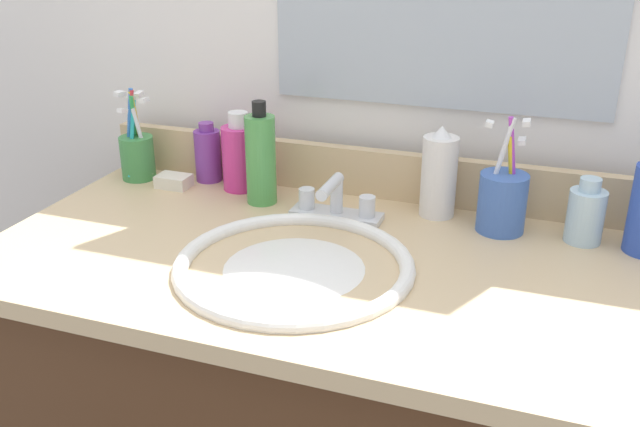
# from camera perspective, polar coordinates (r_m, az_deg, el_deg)

# --- Properties ---
(countertop) EXTENTS (1.08, 0.56, 0.03)m
(countertop) POSITION_cam_1_polar(r_m,az_deg,el_deg) (1.10, 0.44, -4.09)
(countertop) COLOR #D1B284
(countertop) RESTS_ON vanity_cabinet
(backsplash) EXTENTS (1.08, 0.02, 0.09)m
(backsplash) POSITION_cam_1_polar(r_m,az_deg,el_deg) (1.31, 4.32, 3.28)
(backsplash) COLOR #D1B284
(backsplash) RESTS_ON countertop
(back_wall) EXTENTS (2.18, 0.04, 1.30)m
(back_wall) POSITION_cam_1_polar(r_m,az_deg,el_deg) (1.42, 4.85, -0.66)
(back_wall) COLOR white
(back_wall) RESTS_ON ground_plane
(sink_basin) EXTENTS (0.36, 0.36, 0.11)m
(sink_basin) POSITION_cam_1_polar(r_m,az_deg,el_deg) (1.07, -2.08, -5.88)
(sink_basin) COLOR white
(sink_basin) RESTS_ON countertop
(faucet) EXTENTS (0.16, 0.10, 0.08)m
(faucet) POSITION_cam_1_polar(r_m,az_deg,el_deg) (1.21, 1.26, 0.72)
(faucet) COLOR silver
(faucet) RESTS_ON countertop
(bottle_gel_clear) EXTENTS (0.06, 0.06, 0.11)m
(bottle_gel_clear) POSITION_cam_1_polar(r_m,az_deg,el_deg) (1.20, 20.72, -0.05)
(bottle_gel_clear) COLOR silver
(bottle_gel_clear) RESTS_ON countertop
(bottle_lotion_white) EXTENTS (0.06, 0.06, 0.16)m
(bottle_lotion_white) POSITION_cam_1_polar(r_m,az_deg,el_deg) (1.23, 9.61, 3.10)
(bottle_lotion_white) COLOR white
(bottle_lotion_white) RESTS_ON countertop
(bottle_cream_purple) EXTENTS (0.05, 0.05, 0.12)m
(bottle_cream_purple) POSITION_cam_1_polar(r_m,az_deg,el_deg) (1.40, -9.07, 4.76)
(bottle_cream_purple) COLOR #7A3899
(bottle_cream_purple) RESTS_ON countertop
(bottle_toner_green) EXTENTS (0.05, 0.05, 0.19)m
(bottle_toner_green) POSITION_cam_1_polar(r_m,az_deg,el_deg) (1.27, -4.82, 4.47)
(bottle_toner_green) COLOR #4C9E4C
(bottle_toner_green) RESTS_ON countertop
(bottle_soap_pink) EXTENTS (0.07, 0.07, 0.15)m
(bottle_soap_pink) POSITION_cam_1_polar(r_m,az_deg,el_deg) (1.35, -6.52, 4.67)
(bottle_soap_pink) COLOR #D8338C
(bottle_soap_pink) RESTS_ON countertop
(cup_blue_plastic) EXTENTS (0.08, 0.08, 0.20)m
(cup_blue_plastic) POSITION_cam_1_polar(r_m,az_deg,el_deg) (1.20, 14.55, 1.01)
(cup_blue_plastic) COLOR #3F66B7
(cup_blue_plastic) RESTS_ON countertop
(cup_green) EXTENTS (0.07, 0.08, 0.18)m
(cup_green) POSITION_cam_1_polar(r_m,az_deg,el_deg) (1.44, -14.61, 4.78)
(cup_green) COLOR #3F8C47
(cup_green) RESTS_ON countertop
(soap_bar) EXTENTS (0.06, 0.04, 0.02)m
(soap_bar) POSITION_cam_1_polar(r_m,az_deg,el_deg) (1.39, -11.76, 2.58)
(soap_bar) COLOR white
(soap_bar) RESTS_ON countertop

